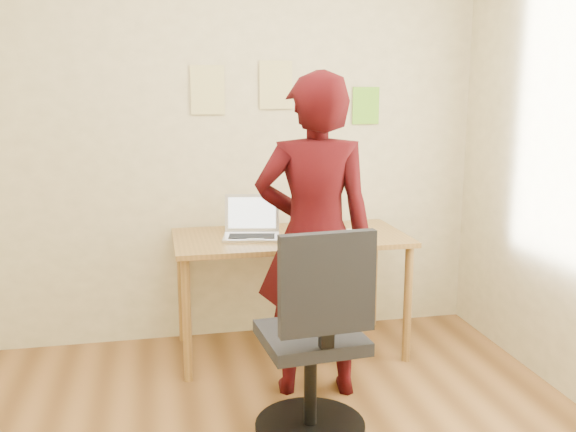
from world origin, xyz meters
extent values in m
cube|color=beige|center=(0.00, 1.77, 1.35)|extent=(3.50, 0.04, 2.70)
cube|color=beige|center=(0.00, -1.77, 1.35)|extent=(3.50, 0.04, 2.70)
cube|color=olive|center=(0.43, 1.38, 0.72)|extent=(1.40, 0.70, 0.03)
cylinder|color=olive|center=(-0.22, 1.08, 0.35)|extent=(0.05, 0.05, 0.71)
cylinder|color=olive|center=(1.08, 1.08, 0.35)|extent=(0.05, 0.05, 0.71)
cylinder|color=olive|center=(-0.22, 1.68, 0.35)|extent=(0.05, 0.05, 0.71)
cylinder|color=olive|center=(1.08, 1.68, 0.35)|extent=(0.05, 0.05, 0.71)
cube|color=silver|center=(0.19, 1.35, 0.75)|extent=(0.37, 0.29, 0.01)
cube|color=black|center=(0.19, 1.35, 0.76)|extent=(0.29, 0.18, 0.00)
cube|color=silver|center=(0.22, 1.49, 0.87)|extent=(0.34, 0.13, 0.22)
cube|color=white|center=(0.22, 1.49, 0.87)|extent=(0.29, 0.11, 0.18)
cube|color=white|center=(0.79, 1.32, 0.74)|extent=(0.30, 0.38, 0.00)
cube|color=black|center=(0.64, 1.19, 0.74)|extent=(0.09, 0.12, 0.01)
cube|color=#3F4C59|center=(0.64, 1.19, 0.75)|extent=(0.07, 0.10, 0.00)
cube|color=#DDD084|center=(-0.01, 1.74, 1.60)|extent=(0.21, 0.00, 0.30)
cube|color=#DDD084|center=(0.42, 1.74, 1.64)|extent=(0.21, 0.00, 0.30)
cube|color=#71C52C|center=(1.02, 1.74, 1.50)|extent=(0.18, 0.00, 0.24)
cube|color=black|center=(0.33, 0.43, 0.47)|extent=(0.49, 0.49, 0.06)
cube|color=black|center=(0.35, 0.22, 0.80)|extent=(0.43, 0.09, 0.45)
cube|color=black|center=(0.35, 0.22, 0.57)|extent=(0.06, 0.05, 0.12)
cylinder|color=black|center=(0.33, 0.43, 0.23)|extent=(0.06, 0.06, 0.45)
cylinder|color=black|center=(0.33, 0.43, 0.02)|extent=(0.53, 0.53, 0.03)
imported|color=#340709|center=(0.45, 0.84, 0.85)|extent=(0.68, 0.50, 1.71)
camera|label=1|loc=(-0.37, -2.32, 1.63)|focal=40.00mm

